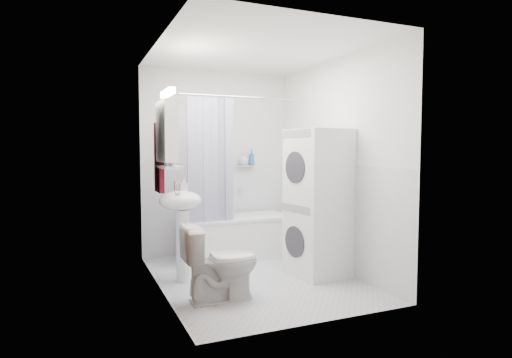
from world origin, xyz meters
name	(u,v)px	position (x,y,z in m)	size (l,w,h in m)	color
floor	(255,278)	(0.00, 0.00, 0.00)	(2.60, 2.60, 0.00)	silver
room_walls	(255,139)	(0.00, 0.00, 1.49)	(2.60, 2.60, 2.60)	silver
wainscot	(245,218)	(0.00, 0.29, 0.60)	(1.98, 2.58, 2.58)	white
door	(177,193)	(-0.95, -0.55, 1.00)	(0.05, 2.00, 2.00)	brown
bathtub	(235,235)	(0.11, 0.92, 0.29)	(1.37, 0.65, 0.53)	white
tub_spout	(240,189)	(0.31, 1.25, 0.85)	(0.04, 0.04, 0.12)	silver
curtain_rod	(242,97)	(0.11, 0.65, 2.00)	(0.02, 0.02, 1.55)	silver
shower_curtain	(210,160)	(-0.29, 0.65, 1.25)	(0.55, 0.02, 1.45)	#141C49
sink	(181,215)	(-0.75, 0.18, 0.70)	(0.44, 0.37, 1.04)	white
medicine_cabinet	(167,130)	(-0.90, 0.10, 1.57)	(0.13, 0.50, 0.71)	white
shelf	(169,167)	(-0.89, 0.10, 1.20)	(0.18, 0.54, 0.03)	silver
shower_caddy	(244,166)	(0.36, 1.24, 1.15)	(0.22, 0.06, 0.02)	silver
towel	(159,155)	(-0.94, 0.35, 1.31)	(0.07, 0.31, 0.75)	#5B0E21
washer_dryer	(318,203)	(0.68, -0.16, 0.80)	(0.64, 0.63, 1.59)	white
toilet	(221,263)	(-0.55, -0.50, 0.34)	(0.39, 0.70, 0.68)	white
soap_pump	(183,190)	(-0.71, 0.25, 0.95)	(0.08, 0.17, 0.08)	gray
shelf_bottle	(172,163)	(-0.89, -0.05, 1.25)	(0.07, 0.18, 0.07)	gray
shelf_cup	(166,160)	(-0.89, 0.22, 1.26)	(0.10, 0.09, 0.10)	gray
shampoo_a	(243,161)	(0.35, 1.24, 1.23)	(0.13, 0.17, 0.13)	gray
shampoo_b	(252,162)	(0.47, 1.24, 1.20)	(0.08, 0.21, 0.08)	#2866A1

